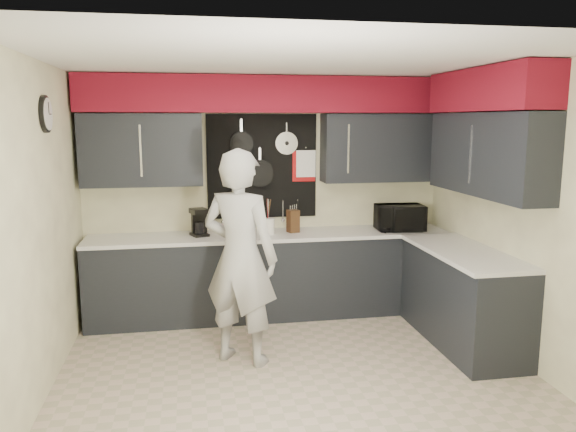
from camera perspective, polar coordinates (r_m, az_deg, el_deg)
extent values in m
plane|color=#C1AA96|center=(5.01, 0.79, -15.45)|extent=(4.00, 4.00, 0.00)
cube|color=#FAF7C1|center=(6.31, -2.18, 2.14)|extent=(4.00, 0.01, 2.60)
cube|color=black|center=(6.07, -14.62, 6.51)|extent=(1.24, 0.32, 0.75)
cube|color=black|center=(6.42, 9.45, 6.85)|extent=(1.34, 0.32, 0.75)
cube|color=maroon|center=(6.09, -2.02, 12.23)|extent=(3.94, 0.36, 0.38)
cube|color=black|center=(6.26, -2.64, 5.06)|extent=(1.22, 0.03, 1.15)
cylinder|color=black|center=(6.18, -4.75, 7.35)|extent=(0.26, 0.04, 0.26)
cylinder|color=black|center=(6.23, -2.87, 4.34)|extent=(0.30, 0.04, 0.30)
cylinder|color=black|center=(6.24, -5.21, 1.45)|extent=(0.27, 0.04, 0.27)
cylinder|color=silver|center=(6.25, -0.15, 7.41)|extent=(0.25, 0.02, 0.25)
cube|color=#A30C0E|center=(6.32, 1.62, 5.07)|extent=(0.26, 0.01, 0.34)
cube|color=white|center=(6.31, 1.83, 5.33)|extent=(0.22, 0.01, 0.30)
cylinder|color=silver|center=(6.26, -6.67, 0.43)|extent=(0.01, 0.01, 0.20)
cylinder|color=silver|center=(6.27, -5.12, 0.48)|extent=(0.01, 0.01, 0.20)
cylinder|color=silver|center=(6.28, -3.57, 0.52)|extent=(0.01, 0.01, 0.20)
cylinder|color=silver|center=(6.31, -2.04, 0.57)|extent=(0.01, 0.01, 0.20)
cylinder|color=silver|center=(6.33, -0.52, 0.61)|extent=(0.01, 0.01, 0.20)
cylinder|color=silver|center=(6.36, 0.99, 0.65)|extent=(0.01, 0.01, 0.20)
cube|color=#FAF7C1|center=(5.36, 22.27, 0.05)|extent=(0.01, 3.50, 2.60)
cube|color=black|center=(5.48, 19.57, 5.95)|extent=(0.32, 1.70, 0.75)
cube|color=maroon|center=(5.47, 19.73, 11.97)|extent=(0.36, 1.70, 0.38)
cube|color=#FAF7C1|center=(4.67, -23.98, -1.40)|extent=(0.01, 3.50, 2.60)
cylinder|color=black|center=(4.98, -23.42, 9.48)|extent=(0.04, 0.30, 0.30)
cylinder|color=white|center=(4.98, -23.17, 9.50)|extent=(0.01, 0.26, 0.26)
cube|color=black|center=(6.20, -1.75, -6.12)|extent=(3.90, 0.60, 0.88)
cube|color=white|center=(6.08, -1.75, -1.98)|extent=(3.90, 0.63, 0.04)
cube|color=black|center=(5.70, 17.29, -8.00)|extent=(0.60, 1.60, 0.88)
cube|color=white|center=(5.58, 17.39, -3.50)|extent=(0.63, 1.60, 0.04)
cube|color=black|center=(6.08, -1.37, -10.32)|extent=(3.90, 0.06, 0.10)
imported|color=black|center=(6.36, 11.28, -0.16)|extent=(0.53, 0.37, 0.28)
cube|color=#3A2012|center=(6.13, 0.52, -0.52)|extent=(0.14, 0.14, 0.25)
cylinder|color=white|center=(6.03, -2.01, -1.04)|extent=(0.13, 0.13, 0.17)
cube|color=black|center=(6.03, -8.97, -1.86)|extent=(0.21, 0.24, 0.03)
cube|color=black|center=(6.08, -9.02, -0.47)|extent=(0.17, 0.10, 0.27)
cube|color=black|center=(5.99, -9.04, 0.50)|extent=(0.21, 0.24, 0.05)
cylinder|color=black|center=(6.00, -8.99, -1.20)|extent=(0.10, 0.10, 0.12)
imported|color=#999997|center=(4.92, -4.89, -4.23)|extent=(0.83, 0.76, 1.90)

